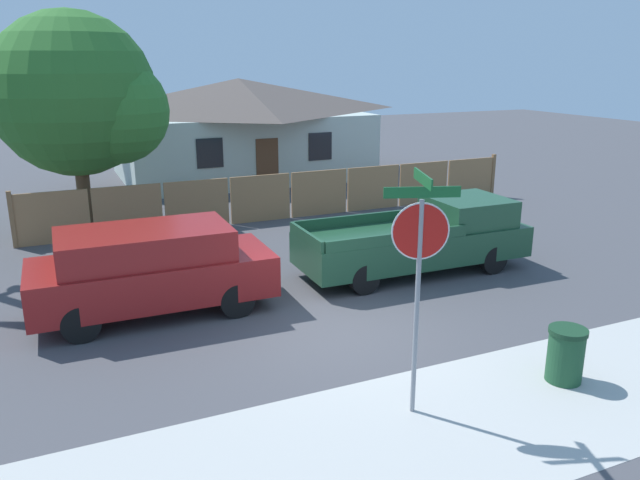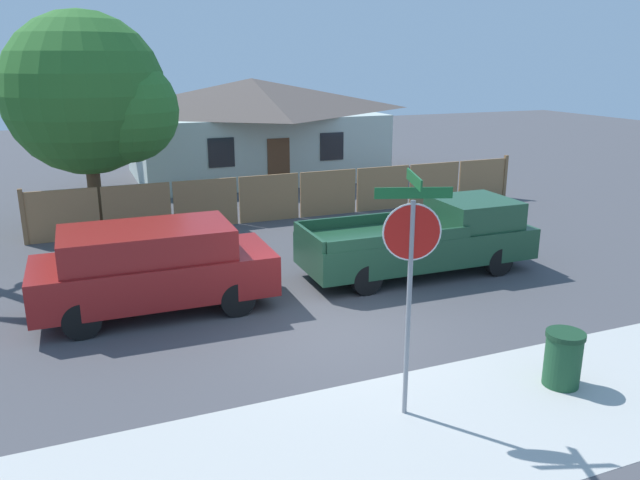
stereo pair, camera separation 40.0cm
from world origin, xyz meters
name	(u,v)px [view 1 (the left image)]	position (x,y,z in m)	size (l,w,h in m)	color
ground_plane	(339,328)	(0.00, 0.00, 0.00)	(80.00, 80.00, 0.00)	#47474C
sidewalk_strip	(451,425)	(0.00, -3.60, 0.00)	(36.00, 3.20, 0.01)	#B2B2AD
wooden_fence	(290,196)	(2.32, 8.38, 0.74)	(16.24, 0.12, 1.57)	#997047
house	(240,126)	(3.16, 16.38, 2.15)	(10.79, 7.46, 4.15)	#B2C1B7
oak_tree	(82,98)	(-3.55, 9.58, 3.87)	(4.91, 4.68, 6.32)	brown
red_suv	(151,268)	(-3.08, 2.25, 0.96)	(4.74, 2.06, 1.76)	maroon
orange_pickup	(423,238)	(3.32, 2.25, 0.82)	(5.60, 2.02, 1.70)	#1E472D
stop_sign	(419,253)	(-0.29, -3.05, 2.43)	(0.99, 0.89, 3.52)	gray
trash_bin	(566,355)	(2.40, -3.27, 0.45)	(0.60, 0.60, 0.90)	#1E4C2D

